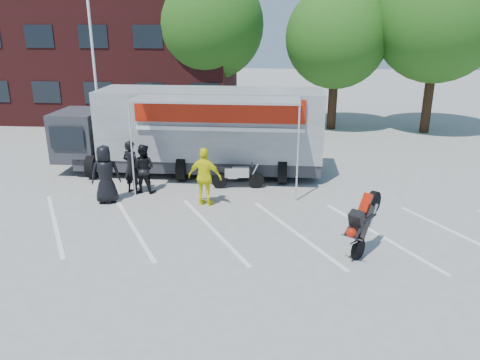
# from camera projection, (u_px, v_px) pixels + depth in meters

# --- Properties ---
(ground) EXTENTS (100.00, 100.00, 0.00)m
(ground) POSITION_uv_depth(u_px,v_px,m) (200.00, 244.00, 12.79)
(ground) COLOR #9A9A95
(ground) RESTS_ON ground
(parking_bay_lines) EXTENTS (18.09, 13.33, 0.01)m
(parking_bay_lines) POSITION_uv_depth(u_px,v_px,m) (206.00, 229.00, 13.73)
(parking_bay_lines) COLOR white
(parking_bay_lines) RESTS_ON ground
(office_building) EXTENTS (18.00, 8.00, 7.00)m
(office_building) POSITION_uv_depth(u_px,v_px,m) (89.00, 59.00, 29.44)
(office_building) COLOR #471717
(office_building) RESTS_ON ground
(flagpole) EXTENTS (1.61, 0.12, 8.00)m
(flagpole) POSITION_uv_depth(u_px,v_px,m) (97.00, 38.00, 21.09)
(flagpole) COLOR white
(flagpole) RESTS_ON ground
(tree_left) EXTENTS (6.12, 6.12, 8.64)m
(tree_left) POSITION_uv_depth(u_px,v_px,m) (209.00, 25.00, 26.24)
(tree_left) COLOR #382314
(tree_left) RESTS_ON ground
(tree_mid) EXTENTS (5.44, 5.44, 7.68)m
(tree_mid) POSITION_uv_depth(u_px,v_px,m) (337.00, 38.00, 24.94)
(tree_mid) COLOR #382314
(tree_mid) RESTS_ON ground
(tree_right) EXTENTS (6.46, 6.46, 9.12)m
(tree_right) POSITION_uv_depth(u_px,v_px,m) (438.00, 19.00, 23.77)
(tree_right) COLOR #382314
(tree_right) RESTS_ON ground
(transporter_truck) EXTENTS (10.48, 5.11, 3.32)m
(transporter_truck) POSITION_uv_depth(u_px,v_px,m) (200.00, 173.00, 18.82)
(transporter_truck) COLOR #9CA0A4
(transporter_truck) RESTS_ON ground
(parked_motorcycle) EXTENTS (1.99, 0.85, 1.01)m
(parked_motorcycle) POSITION_uv_depth(u_px,v_px,m) (238.00, 188.00, 17.09)
(parked_motorcycle) COLOR #BCBCC1
(parked_motorcycle) RESTS_ON ground
(stunt_bike_rider) EXTENTS (1.48, 1.70, 1.83)m
(stunt_bike_rider) POSITION_uv_depth(u_px,v_px,m) (367.00, 250.00, 12.48)
(stunt_bike_rider) COLOR black
(stunt_bike_rider) RESTS_ON ground
(spectator_leather_a) EXTENTS (1.11, 0.90, 1.96)m
(spectator_leather_a) POSITION_uv_depth(u_px,v_px,m) (106.00, 174.00, 15.46)
(spectator_leather_a) COLOR black
(spectator_leather_a) RESTS_ON ground
(spectator_leather_b) EXTENTS (0.81, 0.69, 1.90)m
(spectator_leather_b) POSITION_uv_depth(u_px,v_px,m) (132.00, 167.00, 16.35)
(spectator_leather_b) COLOR black
(spectator_leather_b) RESTS_ON ground
(spectator_leather_c) EXTENTS (0.94, 0.79, 1.75)m
(spectator_leather_c) POSITION_uv_depth(u_px,v_px,m) (143.00, 168.00, 16.43)
(spectator_leather_c) COLOR black
(spectator_leather_c) RESTS_ON ground
(spectator_hivis) EXTENTS (1.22, 0.71, 1.95)m
(spectator_hivis) POSITION_uv_depth(u_px,v_px,m) (205.00, 177.00, 15.20)
(spectator_hivis) COLOR #FFFD0D
(spectator_hivis) RESTS_ON ground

